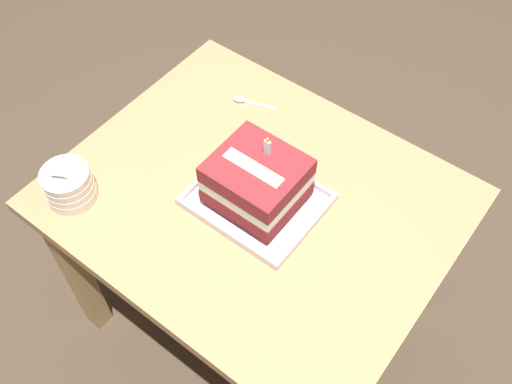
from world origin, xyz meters
name	(u,v)px	position (x,y,z in m)	size (l,w,h in m)	color
ground_plane	(255,316)	(0.00, 0.00, 0.00)	(8.00, 8.00, 0.00)	#4C3D2D
dining_table	(255,221)	(0.00, 0.00, 0.59)	(0.96, 0.79, 0.70)	tan
foil_tray	(257,200)	(0.01, -0.01, 0.71)	(0.31, 0.26, 0.02)	silver
birthday_cake	(257,181)	(0.01, -0.01, 0.79)	(0.21, 0.19, 0.18)	maroon
bowl_stack	(69,185)	(-0.36, -0.28, 0.75)	(0.13, 0.13, 0.14)	silver
serving_spoon_near_tray	(244,100)	(-0.23, 0.24, 0.71)	(0.12, 0.06, 0.01)	silver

